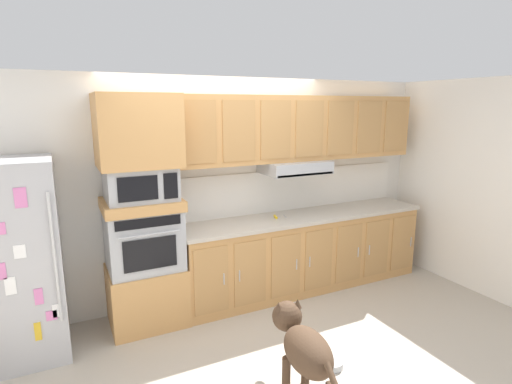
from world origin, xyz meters
name	(u,v)px	position (x,y,z in m)	size (l,w,h in m)	color
ground_plane	(261,335)	(0.00, 0.00, 0.00)	(9.60, 9.60, 0.00)	#B2A899
back_kitchen_wall	(218,189)	(0.00, 1.11, 1.25)	(6.20, 0.12, 2.50)	silver
side_panel_right	(468,185)	(2.80, 0.00, 1.25)	(0.12, 7.10, 2.50)	white
refrigerator	(13,262)	(-2.04, 0.68, 0.88)	(0.76, 0.73, 1.76)	#ADADB2
oven_base_cabinet	(147,295)	(-0.93, 0.75, 0.30)	(0.74, 0.62, 0.60)	tan
built_in_oven	(144,239)	(-0.93, 0.75, 0.90)	(0.70, 0.62, 0.60)	#A8AAAF
appliance_mid_shelf	(142,204)	(-0.93, 0.75, 1.25)	(0.74, 0.62, 0.10)	tan
microwave	(140,183)	(-0.93, 0.75, 1.46)	(0.64, 0.54, 0.32)	#A8AAAF
appliance_upper_cabinet	(137,130)	(-0.93, 0.75, 1.96)	(0.74, 0.62, 0.68)	tan
lower_cabinet_run	(304,253)	(0.96, 0.75, 0.44)	(3.04, 0.63, 0.88)	tan
countertop_slab	(305,216)	(0.96, 0.75, 0.90)	(3.08, 0.64, 0.04)	#BCB2A3
backsplash_panel	(293,189)	(0.96, 1.04, 1.17)	(3.08, 0.02, 0.50)	white
upper_cabinet_with_hood	(301,131)	(0.96, 0.87, 1.90)	(3.04, 0.48, 0.88)	tan
screwdriver	(276,217)	(0.58, 0.77, 0.93)	(0.15, 0.14, 0.03)	yellow
dog	(303,345)	(-0.09, -0.87, 0.43)	(0.37, 1.01, 0.66)	#473323
dog_food_bowl	(332,363)	(0.32, -0.69, 0.03)	(0.20, 0.20, 0.06)	#B2B7BC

